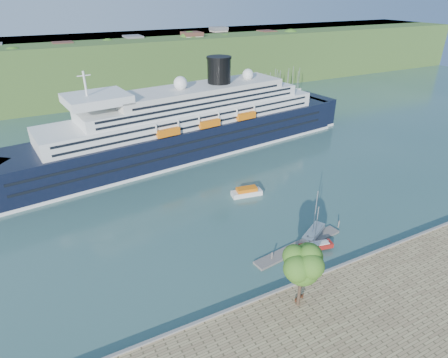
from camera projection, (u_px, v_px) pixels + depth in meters
ground at (312, 281)px, 61.98m from camera, size 400.00×400.00×0.00m
far_hillside at (112, 65)px, 171.51m from camera, size 400.00×50.00×24.00m
quay_coping at (314, 276)px, 61.30m from camera, size 220.00×0.50×0.30m
cruise_ship at (182, 110)px, 103.99m from camera, size 119.52×31.40×26.57m
park_bench at (299, 297)px, 56.65m from camera, size 1.77×1.12×1.05m
promenade_tree at (301, 275)px, 53.45m from camera, size 6.94×6.94×11.50m
floating_pontoon at (299, 246)px, 69.94m from camera, size 20.11×5.02×0.44m
sailboat_red at (318, 230)px, 67.32m from camera, size 7.21×3.31×9.00m
sailboat_white_far at (316, 215)px, 70.80m from camera, size 7.78×5.58×9.95m
tender_launch at (247, 191)px, 87.33m from camera, size 7.54×3.61×2.00m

